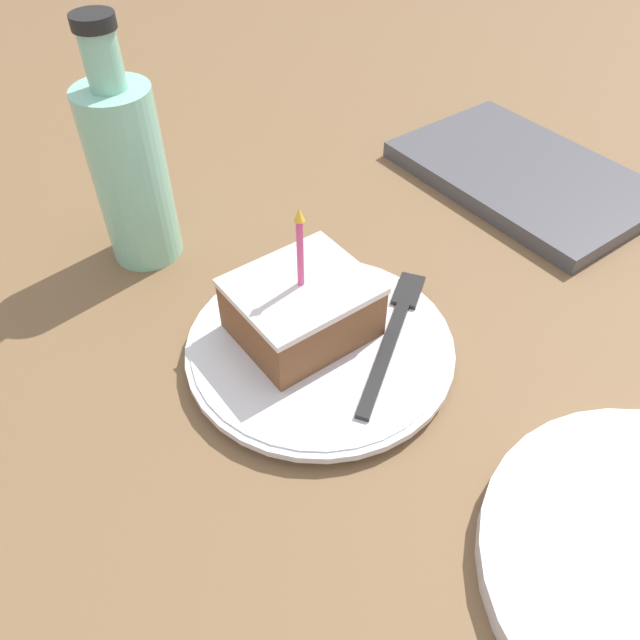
{
  "coord_description": "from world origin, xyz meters",
  "views": [
    {
      "loc": [
        0.33,
        -0.24,
        0.43
      ],
      "look_at": [
        0.02,
        -0.01,
        0.05
      ],
      "focal_mm": 35.0,
      "sensor_mm": 36.0,
      "label": 1
    }
  ],
  "objects_px": {
    "plate": "(320,348)",
    "marble_board": "(524,175)",
    "bottle": "(130,170)",
    "fork": "(394,329)",
    "cake_slice": "(304,310)"
  },
  "relations": [
    {
      "from": "fork",
      "to": "marble_board",
      "type": "xyz_separation_m",
      "value": [
        -0.11,
        0.31,
        -0.01
      ]
    },
    {
      "from": "plate",
      "to": "bottle",
      "type": "height_order",
      "value": "bottle"
    },
    {
      "from": "fork",
      "to": "bottle",
      "type": "height_order",
      "value": "bottle"
    },
    {
      "from": "cake_slice",
      "to": "bottle",
      "type": "distance_m",
      "value": 0.23
    },
    {
      "from": "fork",
      "to": "marble_board",
      "type": "distance_m",
      "value": 0.33
    },
    {
      "from": "bottle",
      "to": "marble_board",
      "type": "bearing_deg",
      "value": 70.73
    },
    {
      "from": "plate",
      "to": "bottle",
      "type": "distance_m",
      "value": 0.26
    },
    {
      "from": "cake_slice",
      "to": "marble_board",
      "type": "relative_size",
      "value": 0.44
    },
    {
      "from": "plate",
      "to": "cake_slice",
      "type": "xyz_separation_m",
      "value": [
        -0.02,
        -0.0,
        0.04
      ]
    },
    {
      "from": "cake_slice",
      "to": "marble_board",
      "type": "xyz_separation_m",
      "value": [
        -0.06,
        0.38,
        -0.04
      ]
    },
    {
      "from": "plate",
      "to": "marble_board",
      "type": "height_order",
      "value": "marble_board"
    },
    {
      "from": "plate",
      "to": "cake_slice",
      "type": "distance_m",
      "value": 0.04
    },
    {
      "from": "plate",
      "to": "bottle",
      "type": "relative_size",
      "value": 0.98
    },
    {
      "from": "plate",
      "to": "fork",
      "type": "height_order",
      "value": "fork"
    },
    {
      "from": "plate",
      "to": "bottle",
      "type": "bearing_deg",
      "value": -165.97
    }
  ]
}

